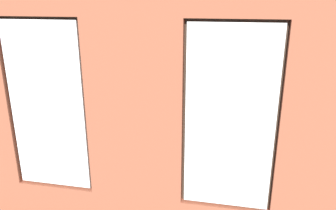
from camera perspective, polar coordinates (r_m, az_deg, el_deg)
ground_plane at (r=6.38m, az=1.66°, el=-8.16°), size 6.23×5.96×0.10m
brick_wall_with_windows at (r=3.43m, az=-5.78°, el=-3.50°), size 5.63×0.30×3.09m
white_wall_right at (r=6.71m, az=-22.61°, el=6.18°), size 0.10×4.96×3.09m
couch_by_window at (r=4.52m, az=-2.21°, el=-14.64°), size 2.08×0.87×0.80m
couch_left at (r=5.88m, az=21.89°, el=-7.87°), size 0.98×2.11×0.80m
coffee_table at (r=6.45m, az=-1.03°, el=-3.92°), size 1.20×0.85×0.40m
cup_ceramic at (r=6.41m, az=-1.03°, el=-3.10°), size 0.08×0.08×0.10m
table_plant_small at (r=6.52m, az=-2.12°, el=-2.16°), size 0.12×0.12×0.21m
remote_silver at (r=6.30m, az=-0.48°, el=-3.89°), size 0.07×0.18×0.02m
media_console at (r=6.88m, az=-19.39°, el=-4.05°), size 0.96×0.42×0.60m
tv_flatscreen at (r=6.67m, az=-19.96°, el=1.21°), size 1.05×0.20×0.72m
papasan_chair at (r=7.74m, az=5.13°, el=0.65°), size 1.20×1.20×0.73m
potted_plant_corner_near_left at (r=8.00m, az=20.48°, el=1.76°), size 1.00×1.04×1.17m
potted_plant_by_left_couch at (r=7.18m, az=16.86°, el=-2.83°), size 0.27×0.27×0.46m
potted_plant_mid_room_small at (r=6.88m, az=11.71°, el=-1.67°), size 0.42×0.42×0.70m
potted_plant_beside_window_right at (r=4.74m, az=-18.30°, el=-9.41°), size 0.97×0.89×1.27m
potted_plant_near_tv at (r=5.79m, az=-19.56°, el=-5.74°), size 0.58×0.58×0.82m
potted_plant_foreground_right at (r=8.43m, az=-10.47°, el=4.40°), size 1.11×1.05×1.33m
potted_plant_between_couches at (r=4.39m, az=17.72°, el=-13.50°), size 0.54×0.54×0.84m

